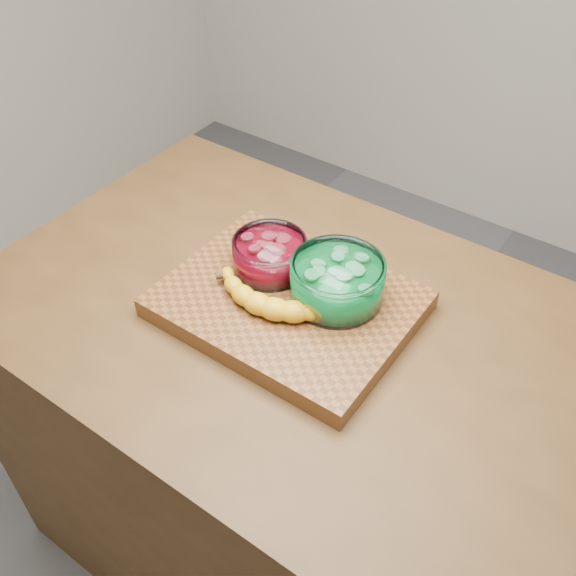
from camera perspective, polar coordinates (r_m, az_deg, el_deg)
The scene contains 6 objects.
ground at distance 1.96m, azimuth 0.00°, elevation -21.16°, with size 3.50×3.50×0.00m, color #525357.
counter at distance 1.57m, azimuth 0.00°, elevation -13.86°, with size 1.20×0.80×0.90m, color #4C3116.
cutting_board at distance 1.20m, azimuth 0.00°, elevation -1.40°, with size 0.45×0.35×0.04m, color brown.
bowl_red at distance 1.23m, azimuth -1.62°, elevation 2.95°, with size 0.14×0.14×0.07m.
bowl_green at distance 1.17m, azimuth 4.39°, elevation 0.58°, with size 0.17×0.17×0.08m.
banana at distance 1.17m, azimuth -0.67°, elevation -0.28°, with size 0.28×0.17×0.04m, color gold, non-canonical shape.
Camera 1 is at (0.50, -0.71, 1.76)m, focal length 40.00 mm.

